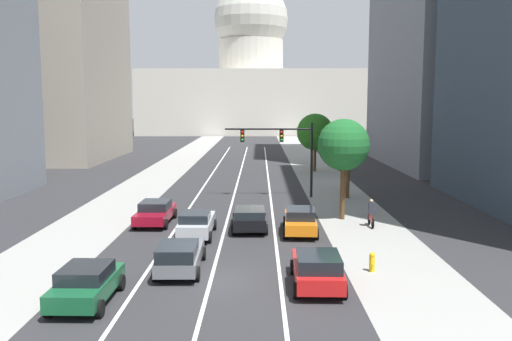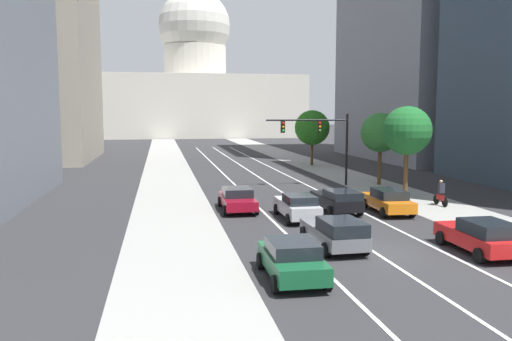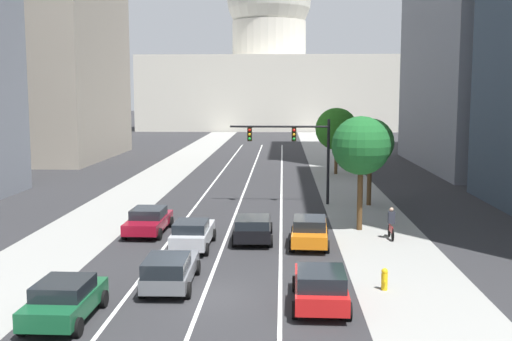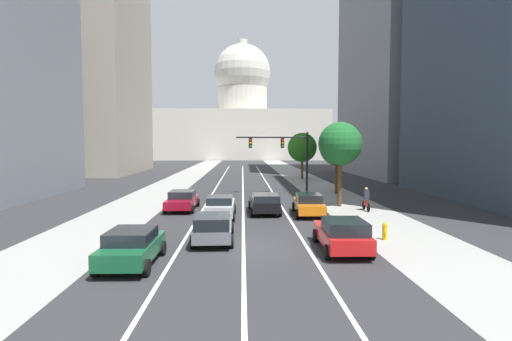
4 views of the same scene
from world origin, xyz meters
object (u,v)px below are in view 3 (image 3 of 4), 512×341
car_green (65,299)px  street_tree_far_right (370,143)px  fire_hydrant (384,279)px  street_tree_mid_right (336,129)px  car_orange (310,231)px  car_crimson (149,220)px  traffic_signal_mast (296,144)px  cyclist (391,223)px  street_tree_near_right (361,146)px  car_silver (193,233)px  car_black (253,227)px  car_red (320,286)px  car_gray (170,270)px  capitol_building (269,71)px

car_green → street_tree_far_right: 26.91m
fire_hydrant → street_tree_mid_right: 36.12m
car_orange → car_crimson: bearing=77.6°
traffic_signal_mast → street_tree_far_right: street_tree_far_right is taller
cyclist → street_tree_near_right: size_ratio=0.26×
car_silver → car_black: 3.43m
street_tree_mid_right → street_tree_near_right: (-0.73, -24.81, 0.49)m
car_orange → traffic_signal_mast: (-0.46, 12.01, 3.52)m
car_crimson → car_orange: (8.96, -2.44, 0.03)m
car_red → car_silver: 10.33m
car_silver → street_tree_near_right: bearing=-62.1°
car_crimson → street_tree_near_right: (11.99, 1.34, 4.12)m
car_green → street_tree_far_right: street_tree_far_right is taller
car_green → car_gray: (2.99, 3.76, 0.00)m
street_tree_far_right → street_tree_mid_right: bearing=93.0°
cyclist → car_orange: bearing=109.3°
car_orange → street_tree_near_right: street_tree_near_right is taller
capitol_building → cyclist: 105.31m
fire_hydrant → traffic_signal_mast: bearing=99.3°
car_orange → cyclist: size_ratio=2.75×
car_red → car_black: car_red is taller
car_silver → traffic_signal_mast: traffic_signal_mast is taller
car_orange → car_gray: bearing=144.0°
traffic_signal_mast → street_tree_near_right: (3.49, -8.22, 0.56)m
car_green → street_tree_far_right: size_ratio=0.68×
car_black → car_gray: bearing=158.6°
capitol_building → car_black: 105.78m
car_gray → traffic_signal_mast: traffic_signal_mast is taller
car_orange → street_tree_near_right: size_ratio=0.72×
car_crimson → traffic_signal_mast: 13.28m
car_gray → car_silver: 6.49m
car_gray → street_tree_mid_right: bearing=-16.3°
cyclist → car_silver: bearing=103.1°
car_crimson → fire_hydrant: (11.65, -9.74, -0.28)m
car_green → car_gray: car_gray is taller
car_black → traffic_signal_mast: traffic_signal_mast is taller
car_red → car_black: 10.53m
capitol_building → car_black: bearing=-89.2°
car_crimson → cyclist: size_ratio=2.77×
car_crimson → car_silver: car_silver is taller
fire_hydrant → street_tree_near_right: size_ratio=0.14×
traffic_signal_mast → street_tree_mid_right: (4.23, 16.59, 0.08)m
street_tree_far_right → street_tree_mid_right: 16.86m
fire_hydrant → cyclist: (1.79, 8.90, 0.39)m
car_orange → car_red: bearing=-177.2°
capitol_building → car_silver: size_ratio=11.81×
car_green → fire_hydrant: car_green is taller
car_green → street_tree_near_right: (11.99, 14.94, 4.09)m
car_crimson → car_green: bearing=-179.1°
car_gray → car_red: (5.96, -1.93, 0.02)m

